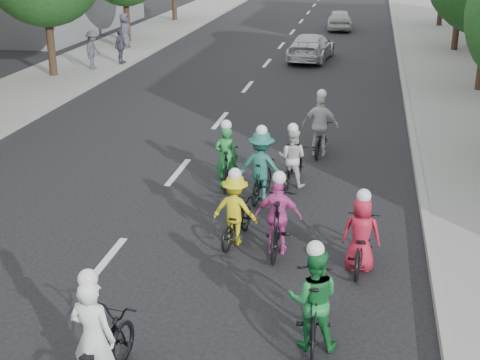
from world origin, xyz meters
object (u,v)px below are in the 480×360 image
(cyclist_2, at_px, (236,215))
(cyclist_6, at_px, (292,163))
(follow_car_lead, at_px, (311,47))
(spectator_2, at_px, (125,31))
(cyclist_8, at_px, (320,132))
(cyclist_4, at_px, (361,240))
(cyclist_5, at_px, (227,164))
(cyclist_1, at_px, (313,305))
(cyclist_3, at_px, (279,221))
(cyclist_0, at_px, (97,352))
(spectator_1, at_px, (121,47))
(follow_car_trail, at_px, (339,20))
(spectator_0, at_px, (93,50))
(cyclist_7, at_px, (261,171))

(cyclist_2, height_order, cyclist_6, cyclist_2)
(follow_car_lead, xyz_separation_m, spectator_2, (-9.50, 0.78, 0.40))
(cyclist_8, relative_size, spectator_2, 1.07)
(cyclist_4, xyz_separation_m, cyclist_5, (-3.25, 3.54, 0.05))
(cyclist_1, bearing_deg, cyclist_3, -77.25)
(cyclist_0, height_order, spectator_1, cyclist_0)
(cyclist_2, xyz_separation_m, cyclist_6, (0.72, 3.38, -0.02))
(cyclist_0, xyz_separation_m, follow_car_trail, (1.37, 35.05, 0.01))
(spectator_1, distance_m, spectator_2, 4.24)
(follow_car_lead, xyz_separation_m, spectator_1, (-8.21, -3.25, 0.30))
(cyclist_6, xyz_separation_m, cyclist_8, (0.48, 2.43, 0.09))
(cyclist_0, bearing_deg, spectator_0, -59.73)
(follow_car_trail, distance_m, spectator_0, 17.87)
(cyclist_7, bearing_deg, cyclist_3, 113.80)
(cyclist_3, distance_m, spectator_0, 18.54)
(cyclist_5, relative_size, follow_car_lead, 0.40)
(cyclist_1, distance_m, cyclist_3, 3.10)
(cyclist_7, distance_m, spectator_2, 20.85)
(cyclist_0, relative_size, spectator_1, 1.30)
(cyclist_6, relative_size, follow_car_trail, 0.47)
(cyclist_3, distance_m, cyclist_5, 3.58)
(cyclist_5, bearing_deg, follow_car_lead, -97.41)
(cyclist_2, xyz_separation_m, cyclist_7, (0.15, 2.28, 0.13))
(cyclist_0, xyz_separation_m, cyclist_1, (2.73, 1.64, 0.06))
(cyclist_5, relative_size, cyclist_7, 0.95)
(cyclist_2, bearing_deg, cyclist_0, 88.54)
(cyclist_7, distance_m, cyclist_8, 3.68)
(cyclist_5, height_order, cyclist_6, cyclist_5)
(cyclist_1, height_order, spectator_2, spectator_2)
(cyclist_5, xyz_separation_m, spectator_2, (-9.04, 17.68, 0.43))
(cyclist_4, bearing_deg, cyclist_0, 55.47)
(spectator_1, bearing_deg, cyclist_4, -140.56)
(cyclist_1, relative_size, cyclist_6, 1.14)
(cyclist_5, distance_m, cyclist_7, 1.13)
(cyclist_7, bearing_deg, follow_car_lead, -81.13)
(follow_car_lead, bearing_deg, cyclist_6, 99.48)
(follow_car_lead, bearing_deg, cyclist_8, 102.08)
(cyclist_7, distance_m, follow_car_trail, 27.93)
(cyclist_6, relative_size, spectator_2, 0.97)
(cyclist_3, height_order, follow_car_trail, cyclist_3)
(cyclist_1, bearing_deg, spectator_1, -66.87)
(cyclist_5, height_order, spectator_2, spectator_2)
(cyclist_3, relative_size, cyclist_6, 1.12)
(cyclist_4, height_order, spectator_1, spectator_1)
(cyclist_3, relative_size, follow_car_lead, 0.44)
(cyclist_5, xyz_separation_m, spectator_1, (-7.76, 13.64, 0.32))
(cyclist_5, xyz_separation_m, follow_car_lead, (0.46, 16.89, 0.03))
(cyclist_4, relative_size, follow_car_trail, 0.48)
(cyclist_0, relative_size, cyclist_3, 1.05)
(cyclist_3, relative_size, follow_car_trail, 0.52)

